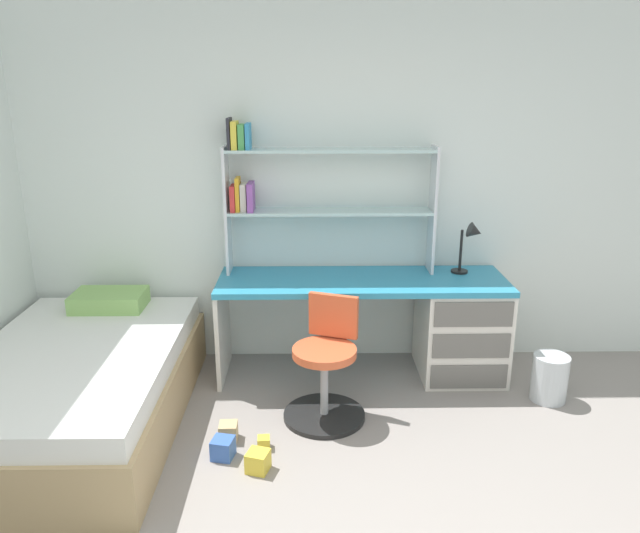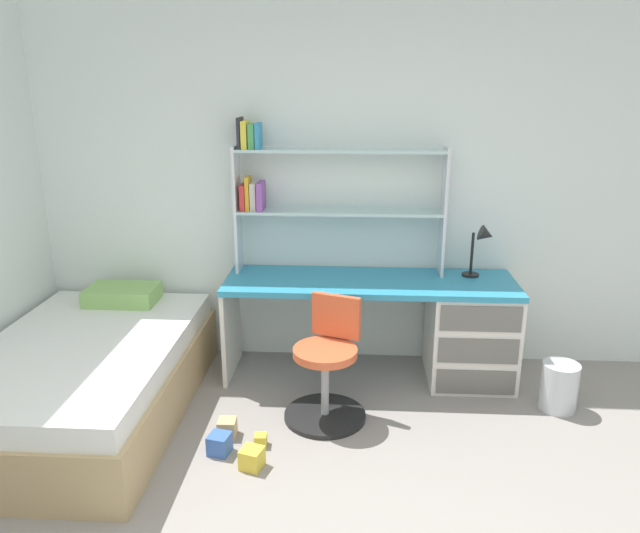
{
  "view_description": "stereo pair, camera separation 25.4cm",
  "coord_description": "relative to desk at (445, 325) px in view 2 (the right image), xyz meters",
  "views": [
    {
      "loc": [
        -0.22,
        -1.79,
        2.05
      ],
      "look_at": [
        -0.17,
        1.52,
        1.03
      ],
      "focal_mm": 33.62,
      "sensor_mm": 36.0,
      "label": 1
    },
    {
      "loc": [
        0.04,
        -1.79,
        2.05
      ],
      "look_at": [
        -0.17,
        1.52,
        1.03
      ],
      "focal_mm": 33.62,
      "sensor_mm": 36.0,
      "label": 2
    }
  ],
  "objects": [
    {
      "name": "toy_block_blue_1",
      "position": [
        -1.4,
        -1.03,
        -0.35
      ],
      "size": [
        0.14,
        0.14,
        0.12
      ],
      "primitive_type": "cube",
      "rotation": [
        0.0,
        0.0,
        1.36
      ],
      "color": "#3860B7",
      "rests_on": "ground_plane"
    },
    {
      "name": "swivel_chair",
      "position": [
        -0.8,
        -0.58,
        -0.1
      ],
      "size": [
        0.52,
        0.52,
        0.77
      ],
      "color": "black",
      "rests_on": "ground_plane"
    },
    {
      "name": "bookshelf_hutch",
      "position": [
        -0.94,
        0.19,
        0.95
      ],
      "size": [
        1.48,
        0.22,
        1.09
      ],
      "color": "silver",
      "rests_on": "desk"
    },
    {
      "name": "toy_block_yellow_2",
      "position": [
        -1.19,
        -1.15,
        -0.35
      ],
      "size": [
        0.14,
        0.14,
        0.12
      ],
      "primitive_type": "cube",
      "rotation": [
        0.0,
        0.0,
        1.27
      ],
      "color": "gold",
      "rests_on": "ground_plane"
    },
    {
      "name": "toy_block_yellow_5",
      "position": [
        -1.18,
        -0.94,
        -0.37
      ],
      "size": [
        0.08,
        0.08,
        0.07
      ],
      "primitive_type": "cube",
      "rotation": [
        0.0,
        0.0,
        0.06
      ],
      "color": "gold",
      "rests_on": "ground_plane"
    },
    {
      "name": "desk_lamp",
      "position": [
        0.24,
        0.1,
        0.58
      ],
      "size": [
        0.2,
        0.17,
        0.38
      ],
      "color": "black",
      "rests_on": "desk"
    },
    {
      "name": "waste_bin",
      "position": [
        0.7,
        -0.4,
        -0.25
      ],
      "size": [
        0.24,
        0.24,
        0.32
      ],
      "primitive_type": "cylinder",
      "color": "silver",
      "rests_on": "ground_plane"
    },
    {
      "name": "toy_block_natural_3",
      "position": [
        -1.39,
        -0.85,
        -0.35
      ],
      "size": [
        0.11,
        0.11,
        0.11
      ],
      "primitive_type": "cube",
      "rotation": [
        0.0,
        0.0,
        1.61
      ],
      "color": "tan",
      "rests_on": "ground_plane"
    },
    {
      "name": "room_shell",
      "position": [
        -1.89,
        -0.96,
        0.9
      ],
      "size": [
        5.6,
        6.03,
        2.62
      ],
      "color": "silver",
      "rests_on": "ground_plane"
    },
    {
      "name": "bed_platform",
      "position": [
        -2.34,
        -0.65,
        -0.15
      ],
      "size": [
        1.24,
        1.94,
        0.62
      ],
      "color": "tan",
      "rests_on": "ground_plane"
    },
    {
      "name": "desk",
      "position": [
        0.0,
        0.0,
        0.0
      ],
      "size": [
        2.02,
        0.62,
        0.73
      ],
      "color": "teal",
      "rests_on": "ground_plane"
    }
  ]
}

